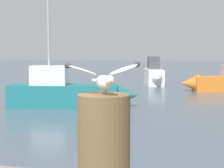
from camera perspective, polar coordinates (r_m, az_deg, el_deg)
mooring_post at (r=2.87m, az=-1.17°, el=-9.13°), size 0.37×0.37×0.77m
seagull at (r=2.78m, az=-1.16°, el=0.92°), size 0.51×0.38×0.23m
boat_teal at (r=15.19m, az=-5.76°, el=-1.25°), size 5.01×1.92×4.71m
boat_white at (r=23.87m, az=6.06°, el=1.24°), size 1.74×3.70×1.68m
boat_orange at (r=21.31m, az=15.65°, el=0.27°), size 4.58×2.23×1.41m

